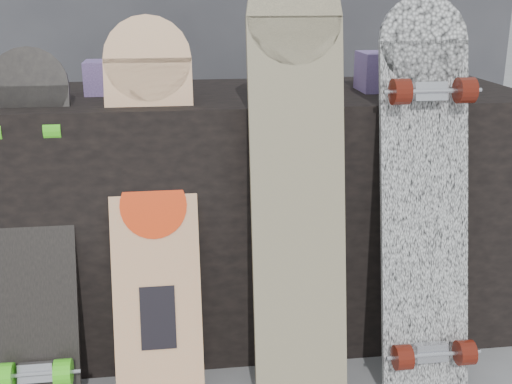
{
  "coord_description": "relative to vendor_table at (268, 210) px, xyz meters",
  "views": [
    {
      "loc": [
        -0.31,
        -1.5,
        1.11
      ],
      "look_at": [
        -0.08,
        0.2,
        0.56
      ],
      "focal_mm": 45.0,
      "sensor_mm": 36.0,
      "label": 1
    }
  ],
  "objects": [
    {
      "name": "vendor_table",
      "position": [
        0.0,
        0.0,
        0.0
      ],
      "size": [
        1.6,
        0.6,
        0.8
      ],
      "primitive_type": "cube",
      "color": "black",
      "rests_on": "ground"
    },
    {
      "name": "merch_box_purple",
      "position": [
        -0.47,
        0.02,
        0.45
      ],
      "size": [
        0.18,
        0.12,
        0.1
      ],
      "primitive_type": "cube",
      "color": "#4C3872",
      "rests_on": "vendor_table"
    },
    {
      "name": "merch_box_small",
      "position": [
        0.36,
        -0.03,
        0.46
      ],
      "size": [
        0.14,
        0.14,
        0.12
      ],
      "primitive_type": "cube",
      "color": "#4C3872",
      "rests_on": "vendor_table"
    },
    {
      "name": "merch_box_flat",
      "position": [
        0.13,
        0.08,
        0.43
      ],
      "size": [
        0.22,
        0.1,
        0.06
      ],
      "primitive_type": "cube",
      "color": "#D1B78C",
      "rests_on": "vendor_table"
    },
    {
      "name": "longboard_geisha",
      "position": [
        -0.37,
        -0.3,
        0.15
      ],
      "size": [
        0.24,
        0.34,
        1.05
      ],
      "rotation": [
        -0.3,
        0.0,
        0.0
      ],
      "color": "#CDB08A",
      "rests_on": "ground"
    },
    {
      "name": "longboard_celtic",
      "position": [
        0.02,
        -0.39,
        0.22
      ],
      "size": [
        0.26,
        0.26,
        1.17
      ],
      "rotation": [
        -0.2,
        0.0,
        0.0
      ],
      "color": "beige",
      "rests_on": "ground"
    },
    {
      "name": "longboard_cascadia",
      "position": [
        0.38,
        -0.39,
        0.17
      ],
      "size": [
        0.25,
        0.32,
        1.1
      ],
      "rotation": [
        -0.22,
        0.0,
        0.0
      ],
      "color": "white",
      "rests_on": "ground"
    },
    {
      "name": "skateboard_dark",
      "position": [
        -0.69,
        -0.3,
        0.1
      ],
      "size": [
        0.22,
        0.38,
        0.96
      ],
      "rotation": [
        -0.32,
        0.0,
        0.0
      ],
      "color": "black",
      "rests_on": "ground"
    }
  ]
}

